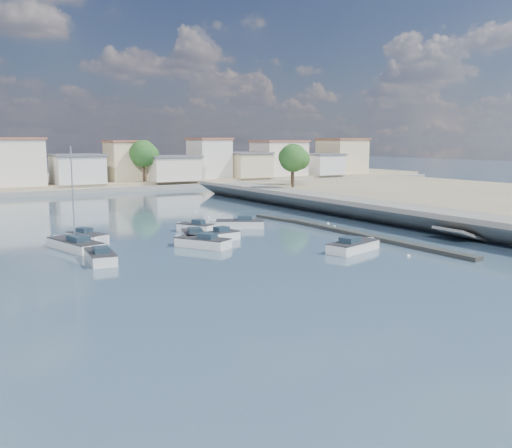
% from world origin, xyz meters
% --- Properties ---
extents(ground, '(400.00, 400.00, 0.00)m').
position_xyz_m(ground, '(0.00, 40.00, 0.00)').
color(ground, '#2B3E56').
rests_on(ground, ground).
extents(seawall_walkway, '(5.00, 90.00, 1.80)m').
position_xyz_m(seawall_walkway, '(18.50, 13.00, 0.90)').
color(seawall_walkway, slate).
rests_on(seawall_walkway, ground).
extents(breakwater, '(2.00, 31.02, 0.35)m').
position_xyz_m(breakwater, '(6.90, 12.69, 0.17)').
color(breakwater, black).
rests_on(breakwater, ground).
extents(far_shore_land, '(160.00, 40.00, 1.40)m').
position_xyz_m(far_shore_land, '(0.00, 92.00, 0.70)').
color(far_shore_land, gray).
rests_on(far_shore_land, ground).
extents(far_shore_quay, '(160.00, 2.50, 0.80)m').
position_xyz_m(far_shore_quay, '(0.00, 71.00, 0.40)').
color(far_shore_quay, slate).
rests_on(far_shore_quay, ground).
extents(far_town, '(113.01, 12.80, 8.35)m').
position_xyz_m(far_town, '(10.71, 76.92, 4.93)').
color(far_town, beige).
rests_on(far_town, far_shore_land).
extents(shore_trees, '(74.56, 38.32, 7.92)m').
position_xyz_m(shore_trees, '(8.34, 68.11, 6.22)').
color(shore_trees, '#38281E').
rests_on(shore_trees, ground).
extents(motorboat_a, '(4.10, 5.12, 1.48)m').
position_xyz_m(motorboat_a, '(-8.77, 13.71, 0.38)').
color(motorboat_a, silver).
rests_on(motorboat_a, ground).
extents(motorboat_b, '(3.16, 5.27, 1.48)m').
position_xyz_m(motorboat_b, '(-7.80, 17.20, 0.38)').
color(motorboat_b, silver).
rests_on(motorboat_b, ground).
extents(motorboat_c, '(5.44, 4.26, 1.48)m').
position_xyz_m(motorboat_c, '(-0.57, 21.75, 0.38)').
color(motorboat_c, silver).
rests_on(motorboat_c, ground).
extents(motorboat_d, '(4.62, 2.15, 1.48)m').
position_xyz_m(motorboat_d, '(-6.23, 15.73, 0.38)').
color(motorboat_d, silver).
rests_on(motorboat_d, ground).
extents(motorboat_e, '(2.33, 5.19, 1.48)m').
position_xyz_m(motorboat_e, '(-18.05, 12.19, 0.38)').
color(motorboat_e, silver).
rests_on(motorboat_e, ground).
extents(motorboat_f, '(3.21, 4.04, 1.48)m').
position_xyz_m(motorboat_f, '(-5.68, 21.74, 0.38)').
color(motorboat_f, silver).
rests_on(motorboat_f, ground).
extents(motorboat_g, '(3.08, 4.77, 1.48)m').
position_xyz_m(motorboat_g, '(-16.53, 21.16, 0.38)').
color(motorboat_g, silver).
rests_on(motorboat_g, ground).
extents(motorboat_h, '(5.85, 3.46, 1.48)m').
position_xyz_m(motorboat_h, '(1.72, 5.40, 0.38)').
color(motorboat_h, silver).
rests_on(motorboat_h, ground).
extents(sailboat, '(3.60, 7.03, 9.00)m').
position_xyz_m(sailboat, '(-18.56, 18.48, 0.41)').
color(sailboat, silver).
rests_on(sailboat, ground).
extents(mooring_buoys, '(9.65, 38.74, 0.31)m').
position_xyz_m(mooring_buoys, '(4.92, 16.58, 0.05)').
color(mooring_buoys, white).
rests_on(mooring_buoys, ground).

